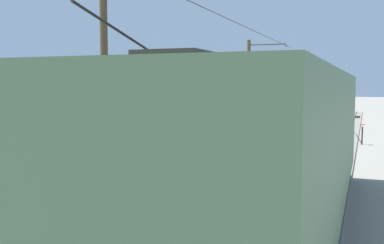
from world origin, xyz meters
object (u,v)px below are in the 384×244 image
Objects in this scene: boxcar_adjacent at (282,148)px; switch_stand at (362,133)px; vintage_streetcar at (193,122)px; catenary_pole_foreground at (250,82)px; catenary_pole_mid_near at (107,81)px; track_end_bumper at (339,128)px.

boxcar_adjacent is 18.14m from switch_stand.
switch_stand is at bearing -95.23° from boxcar_adjacent.
vintage_streetcar is 20.45m from catenary_pole_foreground.
catenary_pole_mid_near is (2.90, 1.27, 1.52)m from vintage_streetcar.
track_end_bumper is (1.65, -5.59, -0.30)m from switch_stand.
vintage_streetcar is 14.47m from switch_stand.
boxcar_adjacent is at bearing 153.12° from catenary_pole_mid_near.
vintage_streetcar is 2.18× the size of catenary_pole_mid_near.
catenary_pole_foreground is at bearing -74.22° from boxcar_adjacent.
catenary_pole_mid_near is 3.99× the size of track_end_bumper.
switch_stand is 5.84m from track_end_bumper.
catenary_pole_foreground is 21.45m from catenary_pole_mid_near.
boxcar_adjacent is 12.07× the size of switch_stand.
vintage_streetcar is at bearing 77.44° from track_end_bumper.
boxcar_adjacent is 2.07× the size of catenary_pole_foreground.
catenary_pole_foreground reaches higher than track_end_bumper.
switch_stand is at bearing 141.15° from catenary_pole_foreground.
vintage_streetcar is 6.40m from boxcar_adjacent.
catenary_pole_foreground reaches higher than vintage_streetcar.
boxcar_adjacent is 23.67m from track_end_bumper.
catenary_pole_mid_near is at bearing 70.53° from track_end_bumper.
switch_stand is at bearing -121.17° from catenary_pole_mid_near.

